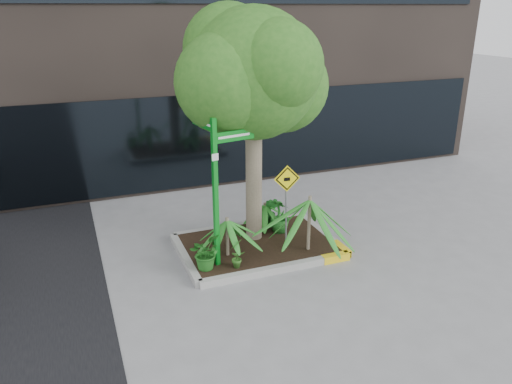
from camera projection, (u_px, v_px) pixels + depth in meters
name	position (u px, v px, depth m)	size (l,w,h in m)	color
ground	(254.00, 256.00, 10.48)	(80.00, 80.00, 0.00)	gray
planter	(259.00, 245.00, 10.76)	(3.35, 2.36, 0.15)	#9E9E99
tree	(253.00, 74.00, 9.81)	(3.36, 2.98, 5.05)	gray
palm_front	(310.00, 200.00, 10.09)	(1.34, 1.34, 1.49)	gray
palm_left	(227.00, 220.00, 9.96)	(0.94, 0.94, 1.04)	gray
palm_back	(265.00, 205.00, 11.29)	(0.69, 0.69, 0.77)	gray
shrub_a	(205.00, 252.00, 9.60)	(0.61, 0.61, 0.68)	#1F621C
shrub_b	(280.00, 216.00, 11.16)	(0.43, 0.43, 0.77)	#1E661F
shrub_c	(237.00, 253.00, 9.65)	(0.33, 0.33, 0.62)	#2D5F1D
shrub_d	(270.00, 212.00, 11.42)	(0.40, 0.40, 0.74)	#1E6A24
street_sign_post	(216.00, 179.00, 9.33)	(1.01, 0.90, 3.08)	#0C841C
cattle_sign	(287.00, 193.00, 10.14)	(0.56, 0.15, 1.81)	slate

